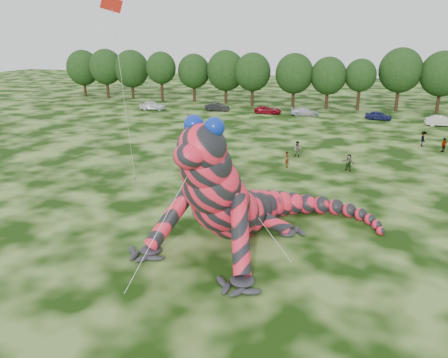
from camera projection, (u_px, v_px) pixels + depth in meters
name	position (u px, v px, depth m)	size (l,w,h in m)	color
ground	(321.00, 273.00, 23.98)	(240.00, 240.00, 0.00)	#16330A
inflatable_gecko	(242.00, 172.00, 27.49)	(14.21, 16.87, 8.43)	#F5223C
flying_kite	(113.00, 20.00, 30.67)	(2.59, 5.40, 15.48)	red
tree_0	(84.00, 73.00, 91.40)	(6.91, 6.22, 9.51)	black
tree_1	(106.00, 74.00, 88.56)	(6.74, 6.07, 9.81)	black
tree_2	(132.00, 75.00, 87.74)	(7.04, 6.34, 9.64)	black
tree_3	(161.00, 77.00, 84.21)	(5.81, 5.23, 9.44)	black
tree_4	(194.00, 78.00, 84.07)	(6.22, 5.60, 9.06)	black
tree_5	(226.00, 77.00, 81.89)	(7.16, 6.44, 9.80)	black
tree_6	(253.00, 79.00, 78.81)	(6.52, 5.86, 9.49)	black
tree_7	(294.00, 81.00, 76.84)	(6.68, 6.01, 9.48)	black
tree_8	(328.00, 83.00, 75.46)	(6.14, 5.53, 8.94)	black
tree_9	(360.00, 85.00, 74.36)	(5.27, 4.74, 8.68)	black
tree_10	(399.00, 80.00, 73.43)	(7.09, 6.38, 10.50)	black
tree_11	(441.00, 82.00, 71.38)	(7.01, 6.31, 10.07)	black
car_0	(153.00, 106.00, 75.75)	(1.77, 4.40, 1.50)	white
car_1	(217.00, 107.00, 74.58)	(1.45, 4.15, 1.37)	black
car_2	(268.00, 110.00, 72.13)	(2.06, 4.48, 1.24)	maroon
car_3	(305.00, 112.00, 70.37)	(1.84, 4.52, 1.31)	#B2B8BC
car_4	(379.00, 115.00, 66.86)	(1.58, 3.93, 1.34)	navy
car_5	(442.00, 121.00, 62.22)	(1.57, 4.49, 1.48)	beige
spectator_0	(287.00, 159.00, 42.81)	(0.59, 0.39, 1.62)	gray
spectator_3	(444.00, 145.00, 48.50)	(0.94, 0.39, 1.60)	gray
spectator_2	(423.00, 139.00, 50.86)	(1.16, 0.67, 1.79)	gray
spectator_4	(189.00, 120.00, 62.39)	(0.79, 0.51, 1.62)	gray
spectator_5	(349.00, 163.00, 41.78)	(1.50, 0.48, 1.62)	gray
spectator_1	(297.00, 149.00, 46.39)	(0.84, 0.66, 1.74)	gray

